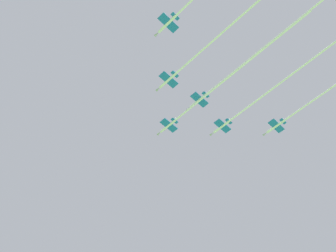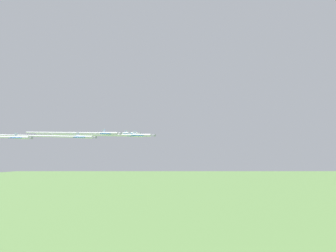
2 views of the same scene
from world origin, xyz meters
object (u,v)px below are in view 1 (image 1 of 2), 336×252
object	(u,v)px
jet_port_inner	(209,44)
jet_port_outer	(240,67)
jet_center_rear	(309,103)
jet_lead	(213,90)
jet_starboard_inner	(268,92)

from	to	relation	value
jet_port_inner	jet_port_outer	size ratio (longest dim) A/B	1.00
jet_port_outer	jet_center_rear	world-z (taller)	jet_port_outer
jet_lead	jet_port_outer	world-z (taller)	jet_port_outer
jet_lead	jet_port_inner	bearing A→B (deg)	-143.24
jet_port_inner	jet_port_outer	bearing A→B (deg)	-5.75
jet_port_outer	jet_center_rear	distance (m)	33.71
jet_lead	jet_port_outer	distance (m)	13.67
jet_port_inner	jet_starboard_inner	size ratio (longest dim) A/B	0.92
jet_lead	jet_center_rear	world-z (taller)	jet_lead
jet_lead	jet_port_outer	size ratio (longest dim) A/B	1.13
jet_port_inner	jet_starboard_inner	bearing A→B (deg)	-4.83
jet_lead	jet_port_outer	xyz separation A→B (m)	(6.01, -12.26, 0.63)
jet_port_inner	jet_center_rear	world-z (taller)	jet_center_rear
jet_port_inner	jet_starboard_inner	distance (m)	32.32
jet_port_outer	jet_center_rear	xyz separation A→B (m)	(33.26, 5.33, -1.32)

